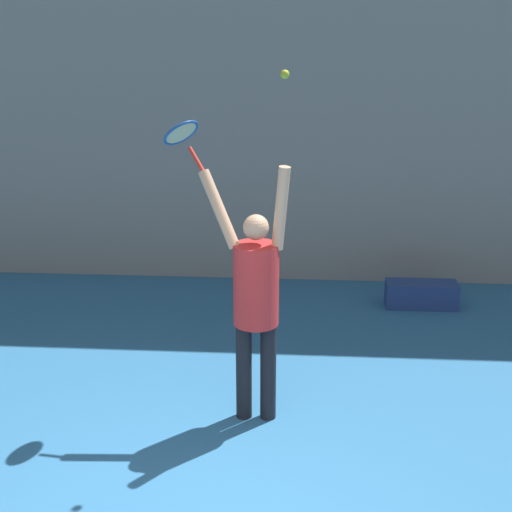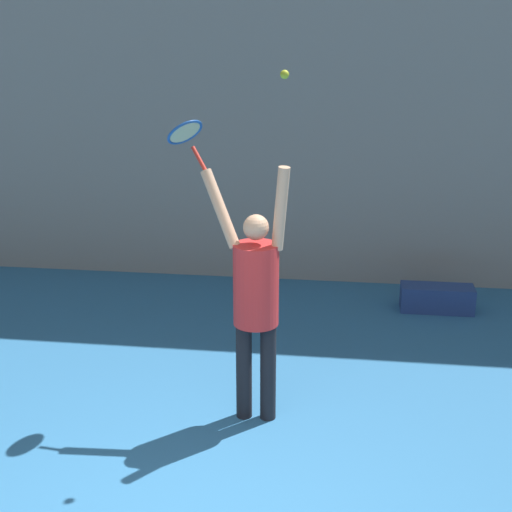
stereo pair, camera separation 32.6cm
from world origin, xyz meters
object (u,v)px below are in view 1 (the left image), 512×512
at_px(tennis_racket, 182,135).
at_px(tennis_ball, 285,74).
at_px(tennis_player, 256,295).
at_px(equipment_bag, 421,294).

xyz_separation_m(tennis_racket, tennis_ball, (0.82, -0.39, 0.50)).
bearing_deg(tennis_player, equipment_bag, 56.08).
xyz_separation_m(tennis_player, equipment_bag, (1.74, 2.59, -0.94)).
xyz_separation_m(tennis_player, tennis_racket, (-0.61, 0.36, 1.19)).
bearing_deg(equipment_bag, tennis_racket, -136.47).
bearing_deg(tennis_racket, tennis_player, -30.89).
relative_size(tennis_ball, equipment_bag, 0.08).
distance_m(tennis_ball, equipment_bag, 4.02).
bearing_deg(tennis_ball, equipment_bag, 59.70).
height_order(tennis_racket, tennis_ball, tennis_ball).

